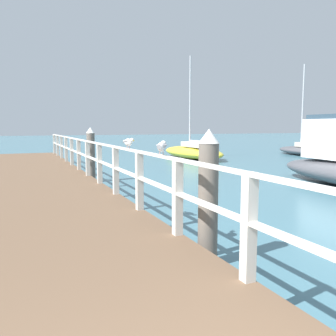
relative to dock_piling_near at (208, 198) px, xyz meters
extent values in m
cube|color=brown|center=(-1.78, 6.78, -0.76)|extent=(2.96, 21.35, 0.44)
cube|color=beige|center=(-0.38, -1.45, 0.01)|extent=(0.12, 0.12, 1.10)
cube|color=beige|center=(-0.38, 0.20, 0.01)|extent=(0.12, 0.12, 1.10)
cube|color=beige|center=(-0.38, 1.84, 0.01)|extent=(0.12, 0.12, 1.10)
cube|color=beige|center=(-0.38, 3.49, 0.01)|extent=(0.12, 0.12, 1.10)
cube|color=beige|center=(-0.38, 5.13, 0.01)|extent=(0.12, 0.12, 1.10)
cube|color=beige|center=(-0.38, 6.78, 0.01)|extent=(0.12, 0.12, 1.10)
cube|color=beige|center=(-0.38, 8.42, 0.01)|extent=(0.12, 0.12, 1.10)
cube|color=beige|center=(-0.38, 10.07, 0.01)|extent=(0.12, 0.12, 1.10)
cube|color=beige|center=(-0.38, 11.71, 0.01)|extent=(0.12, 0.12, 1.10)
cube|color=beige|center=(-0.38, 13.36, 0.01)|extent=(0.12, 0.12, 1.10)
cube|color=beige|center=(-0.38, 15.01, 0.01)|extent=(0.12, 0.12, 1.10)
cube|color=beige|center=(-0.38, 16.65, 0.01)|extent=(0.12, 0.12, 1.10)
cube|color=beige|center=(-0.38, 6.78, 0.54)|extent=(0.10, 19.75, 0.04)
cube|color=beige|center=(-0.38, 6.78, 0.06)|extent=(0.10, 19.75, 0.04)
cylinder|color=#6B6056|center=(0.00, 0.00, -0.11)|extent=(0.28, 0.28, 1.74)
cone|color=white|center=(0.00, 0.00, 0.86)|extent=(0.29, 0.29, 0.20)
cylinder|color=#6B6056|center=(0.00, 8.17, -0.11)|extent=(0.28, 0.28, 1.74)
cone|color=white|center=(0.00, 8.17, 0.86)|extent=(0.29, 0.29, 0.20)
ellipsoid|color=white|center=(-0.38, 0.78, 0.68)|extent=(0.26, 0.31, 0.15)
sphere|color=white|center=(-0.29, 0.93, 0.73)|extent=(0.09, 0.09, 0.09)
cone|color=gold|center=(-0.25, 0.98, 0.73)|extent=(0.05, 0.06, 0.02)
cone|color=#939399|center=(-0.47, 0.64, 0.69)|extent=(0.10, 0.11, 0.07)
ellipsoid|color=#939399|center=(-0.38, 0.78, 0.71)|extent=(0.27, 0.28, 0.04)
cylinder|color=tan|center=(-0.41, 0.78, 0.58)|extent=(0.01, 0.01, 0.05)
cylinder|color=tan|center=(-0.36, 0.76, 0.58)|extent=(0.01, 0.01, 0.05)
ellipsoid|color=white|center=(-0.38, 2.49, 0.68)|extent=(0.15, 0.29, 0.15)
sphere|color=white|center=(-0.36, 2.32, 0.73)|extent=(0.09, 0.09, 0.09)
cone|color=gold|center=(-0.36, 2.25, 0.73)|extent=(0.03, 0.05, 0.02)
cone|color=#939399|center=(-0.40, 2.66, 0.69)|extent=(0.08, 0.09, 0.07)
ellipsoid|color=#939399|center=(-0.38, 2.49, 0.71)|extent=(0.19, 0.24, 0.04)
cylinder|color=tan|center=(-0.36, 2.50, 0.58)|extent=(0.01, 0.01, 0.05)
cylinder|color=tan|center=(-0.41, 2.50, 0.58)|extent=(0.01, 0.01, 0.05)
ellipsoid|color=gold|center=(7.60, 15.08, -0.61)|extent=(2.37, 6.15, 0.75)
cylinder|color=#B2B2B7|center=(7.59, 15.39, 2.51)|extent=(0.10, 0.10, 5.48)
cylinder|color=#B2B2B7|center=(7.63, 14.32, 0.12)|extent=(0.15, 2.13, 0.08)
cube|color=beige|center=(7.63, 14.35, -0.08)|extent=(1.28, 2.23, 0.30)
ellipsoid|color=#4C4C51|center=(15.73, 14.20, -0.68)|extent=(2.43, 5.16, 0.59)
cylinder|color=#B2B2B7|center=(15.77, 14.45, 2.39)|extent=(0.10, 0.10, 5.56)
cylinder|color=#B2B2B7|center=(15.65, 13.59, -0.04)|extent=(0.32, 1.73, 0.08)
cube|color=beige|center=(15.65, 13.61, -0.24)|extent=(1.22, 1.91, 0.30)
camera|label=1|loc=(-2.45, -4.21, 0.99)|focal=37.62mm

